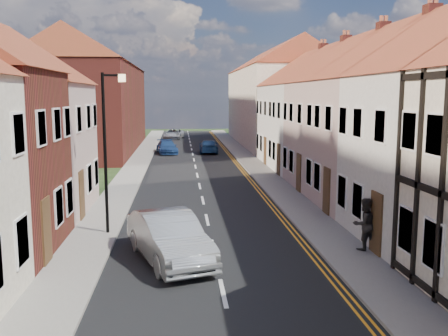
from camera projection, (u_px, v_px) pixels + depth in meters
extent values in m
cube|color=black|center=(200.00, 186.00, 29.22)|extent=(7.00, 90.00, 0.02)
cube|color=#A19A93|center=(124.00, 187.00, 28.83)|extent=(1.80, 90.00, 0.12)
cube|color=#A19A93|center=(274.00, 184.00, 29.59)|extent=(1.80, 90.00, 0.12)
cube|color=#BAA393|center=(404.00, 145.00, 23.18)|extent=(8.00, 5.00, 6.00)
cube|color=maroon|center=(432.00, 24.00, 20.56)|extent=(0.60, 0.60, 1.60)
cube|color=#BAA393|center=(363.00, 136.00, 28.51)|extent=(8.00, 5.80, 6.00)
cube|color=maroon|center=(383.00, 38.00, 25.48)|extent=(0.60, 0.60, 1.60)
cube|color=#BAB9B0|center=(334.00, 129.00, 33.83)|extent=(8.00, 5.00, 6.00)
cube|color=maroon|center=(346.00, 48.00, 31.20)|extent=(0.60, 0.60, 1.60)
cube|color=#BAB9B0|center=(313.00, 125.00, 39.15)|extent=(8.00, 5.80, 6.00)
cube|color=maroon|center=(323.00, 55.00, 36.13)|extent=(0.60, 0.60, 1.60)
cube|color=white|center=(276.00, 107.00, 54.09)|extent=(8.00, 24.00, 8.00)
cube|color=maroon|center=(94.00, 109.00, 47.54)|extent=(8.00, 24.00, 8.00)
cylinder|color=black|center=(105.00, 154.00, 18.57)|extent=(0.12, 0.12, 6.00)
cube|color=black|center=(112.00, 75.00, 18.18)|extent=(0.70, 0.08, 0.08)
cube|color=#FFD899|center=(122.00, 78.00, 18.23)|extent=(0.25, 0.15, 0.28)
imported|color=gray|center=(169.00, 237.00, 15.97)|extent=(3.13, 5.06, 1.57)
imported|color=navy|center=(167.00, 147.00, 45.42)|extent=(2.23, 4.30, 1.19)
imported|color=#A7A8AF|center=(174.00, 134.00, 60.44)|extent=(2.78, 4.77, 1.25)
imported|color=#292521|center=(364.00, 224.00, 16.77)|extent=(1.00, 0.86, 1.77)
imported|color=navy|center=(209.00, 146.00, 45.90)|extent=(1.83, 4.24, 1.21)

